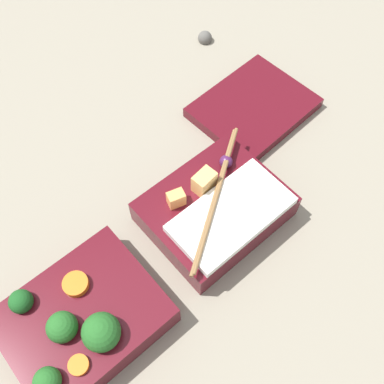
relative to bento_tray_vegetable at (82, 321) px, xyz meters
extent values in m
plane|color=gray|center=(0.10, 0.01, -0.03)|extent=(3.00, 3.00, 0.00)
cube|color=#510F19|center=(0.00, 0.00, 0.00)|extent=(0.17, 0.14, 0.04)
sphere|color=#236023|center=(-0.06, -0.04, 0.02)|extent=(0.03, 0.03, 0.03)
sphere|color=#236023|center=(0.01, -0.03, 0.03)|extent=(0.04, 0.04, 0.04)
sphere|color=#19511E|center=(-0.04, 0.05, 0.02)|extent=(0.03, 0.03, 0.03)
sphere|color=#236023|center=(-0.02, 0.00, 0.03)|extent=(0.03, 0.03, 0.03)
cylinder|color=orange|center=(-0.03, -0.04, 0.02)|extent=(0.02, 0.02, 0.01)
cylinder|color=orange|center=(0.02, 0.03, 0.02)|extent=(0.04, 0.04, 0.01)
cube|color=#510F19|center=(0.21, 0.01, 0.00)|extent=(0.17, 0.14, 0.04)
cube|color=white|center=(0.21, -0.02, 0.02)|extent=(0.15, 0.08, 0.01)
cube|color=#F4A356|center=(0.18, 0.04, 0.03)|extent=(0.02, 0.02, 0.02)
cube|color=#EAB266|center=(0.22, 0.03, 0.03)|extent=(0.03, 0.02, 0.03)
sphere|color=#4C1E4C|center=(0.26, 0.04, 0.03)|extent=(0.02, 0.02, 0.02)
cylinder|color=olive|center=(0.22, 0.01, 0.03)|extent=(0.19, 0.12, 0.01)
cylinder|color=olive|center=(0.21, 0.01, 0.03)|extent=(0.19, 0.12, 0.01)
cube|color=#510F19|center=(0.39, 0.11, -0.02)|extent=(0.18, 0.15, 0.02)
sphere|color=#595651|center=(0.44, 0.28, -0.02)|extent=(0.02, 0.02, 0.02)
camera|label=1|loc=(0.01, -0.18, 0.52)|focal=42.00mm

